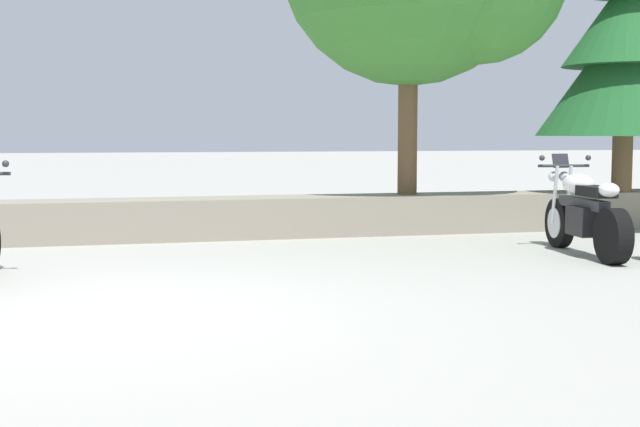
% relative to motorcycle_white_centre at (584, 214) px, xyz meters
% --- Properties ---
extents(ground_plane, '(120.00, 120.00, 0.00)m').
position_rel_motorcycle_white_centre_xyz_m(ground_plane, '(-5.42, -2.11, -0.49)').
color(ground_plane, '#A3A099').
extents(stone_wall, '(36.00, 0.80, 0.55)m').
position_rel_motorcycle_white_centre_xyz_m(stone_wall, '(-5.42, 2.69, -0.21)').
color(stone_wall, gray).
rests_on(stone_wall, ground).
extents(motorcycle_white_centre, '(0.67, 2.07, 1.18)m').
position_rel_motorcycle_white_centre_xyz_m(motorcycle_white_centre, '(0.00, 0.00, 0.00)').
color(motorcycle_white_centre, black).
rests_on(motorcycle_white_centre, ground).
extents(pine_tree_mid_left, '(2.59, 2.59, 3.74)m').
position_rel_motorcycle_white_centre_xyz_m(pine_tree_mid_left, '(2.09, 2.45, 2.13)').
color(pine_tree_mid_left, brown).
rests_on(pine_tree_mid_left, stone_wall).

